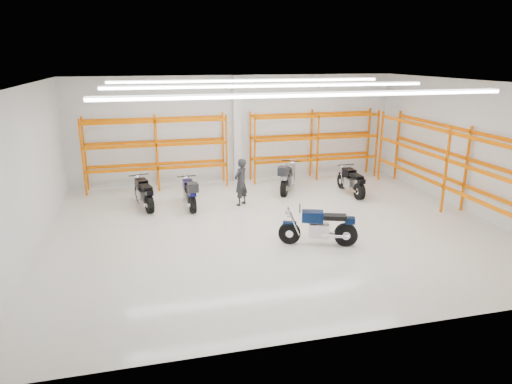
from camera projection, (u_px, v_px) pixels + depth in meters
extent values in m
plane|color=beige|center=(274.00, 227.00, 14.59)|extent=(14.00, 14.00, 0.00)
cube|color=silver|center=(236.00, 129.00, 19.53)|extent=(14.00, 0.02, 4.50)
cube|color=silver|center=(366.00, 227.00, 8.37)|extent=(14.00, 0.02, 4.50)
cube|color=silver|center=(27.00, 172.00, 12.34)|extent=(0.02, 12.00, 4.50)
cube|color=silver|center=(472.00, 148.00, 15.56)|extent=(0.02, 12.00, 4.50)
cube|color=white|center=(276.00, 83.00, 13.30)|extent=(14.00, 12.00, 0.02)
cube|color=white|center=(312.00, 95.00, 10.54)|extent=(10.00, 0.22, 0.10)
cube|color=white|center=(271.00, 85.00, 13.80)|extent=(10.00, 0.22, 0.10)
cube|color=white|center=(249.00, 81.00, 16.59)|extent=(10.00, 0.22, 0.10)
cylinder|color=black|center=(289.00, 233.00, 13.23)|extent=(0.65, 0.34, 0.65)
cylinder|color=black|center=(346.00, 235.00, 13.08)|extent=(0.70, 0.40, 0.67)
cylinder|color=silver|center=(289.00, 233.00, 13.23)|extent=(0.25, 0.21, 0.22)
cylinder|color=silver|center=(346.00, 235.00, 13.08)|extent=(0.30, 0.28, 0.24)
cube|color=#071433|center=(290.00, 223.00, 13.14)|extent=(0.42, 0.28, 0.06)
cube|color=#B7B7BC|center=(319.00, 230.00, 13.12)|extent=(0.66, 0.55, 0.41)
cube|color=#A5A5AA|center=(333.00, 234.00, 13.11)|extent=(0.76, 0.37, 0.09)
cube|color=#071433|center=(313.00, 216.00, 13.02)|extent=(0.69, 0.54, 0.30)
cube|color=black|center=(334.00, 217.00, 12.96)|extent=(0.78, 0.54, 0.13)
cube|color=#071433|center=(350.00, 220.00, 12.95)|extent=(0.34, 0.32, 0.17)
cylinder|color=black|center=(300.00, 208.00, 12.98)|extent=(0.29, 0.73, 0.04)
sphere|color=silver|center=(288.00, 213.00, 13.06)|extent=(0.20, 0.20, 0.20)
cylinder|color=silver|center=(335.00, 236.00, 12.94)|extent=(0.80, 0.36, 0.10)
cylinder|color=black|center=(138.00, 193.00, 17.17)|extent=(0.27, 0.64, 0.63)
cylinder|color=black|center=(149.00, 204.00, 15.82)|extent=(0.34, 0.68, 0.65)
cylinder|color=silver|center=(138.00, 193.00, 17.17)|extent=(0.19, 0.24, 0.21)
cylinder|color=silver|center=(149.00, 204.00, 15.82)|extent=(0.26, 0.27, 0.23)
cube|color=black|center=(138.00, 185.00, 17.08)|extent=(0.24, 0.41, 0.06)
cube|color=#B7B7BC|center=(144.00, 195.00, 16.43)|extent=(0.50, 0.62, 0.40)
cube|color=#A5A5AA|center=(147.00, 201.00, 16.13)|extent=(0.30, 0.75, 0.08)
cube|color=black|center=(142.00, 183.00, 16.48)|extent=(0.49, 0.66, 0.29)
cube|color=black|center=(146.00, 187.00, 15.98)|extent=(0.47, 0.75, 0.13)
cube|color=black|center=(149.00, 193.00, 15.63)|extent=(0.29, 0.32, 0.17)
cylinder|color=black|center=(139.00, 175.00, 16.72)|extent=(0.72, 0.21, 0.04)
sphere|color=silver|center=(137.00, 177.00, 17.03)|extent=(0.20, 0.20, 0.20)
cylinder|color=silver|center=(142.00, 202.00, 16.02)|extent=(0.28, 0.79, 0.09)
cylinder|color=black|center=(186.00, 193.00, 17.22)|extent=(0.15, 0.60, 0.59)
cylinder|color=black|center=(193.00, 204.00, 15.86)|extent=(0.21, 0.62, 0.61)
cylinder|color=silver|center=(186.00, 193.00, 17.22)|extent=(0.15, 0.21, 0.20)
cylinder|color=silver|center=(193.00, 204.00, 15.86)|extent=(0.21, 0.23, 0.22)
cube|color=#0B0C42|center=(186.00, 185.00, 17.14)|extent=(0.17, 0.36, 0.06)
cube|color=#B7B7BC|center=(189.00, 196.00, 16.48)|extent=(0.39, 0.54, 0.38)
cube|color=#A5A5AA|center=(191.00, 201.00, 16.16)|extent=(0.16, 0.70, 0.08)
cube|color=#0B0C42|center=(188.00, 184.00, 16.54)|extent=(0.37, 0.57, 0.28)
cube|color=black|center=(191.00, 188.00, 16.03)|extent=(0.34, 0.67, 0.12)
cube|color=#0B0C42|center=(193.00, 194.00, 15.67)|extent=(0.23, 0.27, 0.16)
cylinder|color=black|center=(186.00, 176.00, 16.78)|extent=(0.69, 0.08, 0.04)
sphere|color=silver|center=(185.00, 178.00, 17.10)|extent=(0.19, 0.19, 0.19)
cylinder|color=silver|center=(187.00, 202.00, 16.08)|extent=(0.13, 0.75, 0.09)
cube|color=black|center=(193.00, 187.00, 15.49)|extent=(0.36, 0.40, 0.30)
cylinder|color=black|center=(292.00, 178.00, 19.22)|extent=(0.43, 0.64, 0.66)
cylinder|color=black|center=(284.00, 188.00, 17.69)|extent=(0.50, 0.69, 0.68)
cylinder|color=silver|center=(292.00, 178.00, 19.22)|extent=(0.24, 0.27, 0.22)
cylinder|color=silver|center=(284.00, 188.00, 17.69)|extent=(0.31, 0.32, 0.24)
cube|color=#939399|center=(292.00, 170.00, 19.12)|extent=(0.33, 0.43, 0.07)
cube|color=#B7B7BC|center=(288.00, 180.00, 18.39)|extent=(0.62, 0.69, 0.42)
cube|color=#A5A5AA|center=(286.00, 185.00, 18.03)|extent=(0.49, 0.74, 0.09)
cube|color=#939399|center=(289.00, 169.00, 18.45)|extent=(0.62, 0.72, 0.31)
cube|color=black|center=(286.00, 172.00, 17.88)|extent=(0.64, 0.79, 0.13)
cube|color=#939399|center=(284.00, 177.00, 17.48)|extent=(0.35, 0.37, 0.18)
cylinder|color=black|center=(291.00, 161.00, 18.73)|extent=(0.69, 0.40, 0.04)
sphere|color=silver|center=(292.00, 163.00, 19.08)|extent=(0.21, 0.21, 0.21)
cylinder|color=silver|center=(282.00, 185.00, 18.04)|extent=(0.48, 0.77, 0.10)
cube|color=black|center=(283.00, 171.00, 17.28)|extent=(0.53, 0.54, 0.33)
cylinder|color=black|center=(342.00, 181.00, 18.76)|extent=(0.13, 0.63, 0.63)
cylinder|color=black|center=(359.00, 191.00, 17.30)|extent=(0.20, 0.65, 0.65)
cylinder|color=silver|center=(342.00, 181.00, 18.76)|extent=(0.15, 0.21, 0.21)
cylinder|color=silver|center=(359.00, 191.00, 17.30)|extent=(0.21, 0.23, 0.23)
cube|color=black|center=(342.00, 174.00, 18.67)|extent=(0.16, 0.38, 0.06)
cube|color=#B7B7BC|center=(351.00, 183.00, 17.97)|extent=(0.39, 0.55, 0.40)
cube|color=#A5A5AA|center=(355.00, 189.00, 17.63)|extent=(0.14, 0.74, 0.08)
cube|color=black|center=(349.00, 172.00, 18.03)|extent=(0.36, 0.59, 0.29)
cube|color=black|center=(356.00, 176.00, 17.48)|extent=(0.32, 0.70, 0.13)
cube|color=black|center=(361.00, 181.00, 17.10)|extent=(0.23, 0.28, 0.17)
cylinder|color=black|center=(346.00, 165.00, 18.29)|extent=(0.73, 0.05, 0.04)
sphere|color=silver|center=(342.00, 167.00, 18.63)|extent=(0.20, 0.20, 0.20)
cylinder|color=silver|center=(352.00, 189.00, 17.55)|extent=(0.11, 0.79, 0.09)
imported|color=black|center=(241.00, 182.00, 16.55)|extent=(0.74, 0.73, 1.73)
cube|color=white|center=(237.00, 130.00, 19.36)|extent=(0.32, 0.32, 4.50)
cube|color=#FF6900|center=(85.00, 154.00, 18.21)|extent=(0.07, 0.07, 3.00)
cube|color=#FF6900|center=(83.00, 158.00, 17.46)|extent=(0.07, 0.07, 3.00)
cube|color=#FF6900|center=(156.00, 151.00, 18.85)|extent=(0.07, 0.07, 3.00)
cube|color=#FF6900|center=(157.00, 155.00, 18.11)|extent=(0.07, 0.07, 3.00)
cube|color=#FF6900|center=(223.00, 148.00, 19.49)|extent=(0.07, 0.07, 3.00)
cube|color=#FF6900|center=(227.00, 151.00, 18.75)|extent=(0.07, 0.07, 3.00)
cube|color=#FF6900|center=(157.00, 164.00, 19.01)|extent=(5.60, 0.07, 0.12)
cube|color=#FF6900|center=(158.00, 168.00, 18.27)|extent=(5.60, 0.07, 0.12)
cube|color=#FF6900|center=(156.00, 142.00, 18.74)|extent=(5.60, 0.07, 0.12)
cube|color=#FF6900|center=(157.00, 145.00, 18.00)|extent=(5.60, 0.07, 0.12)
cube|color=#FF6900|center=(154.00, 119.00, 18.47)|extent=(5.60, 0.07, 0.12)
cube|color=#FF6900|center=(155.00, 121.00, 17.73)|extent=(5.60, 0.07, 0.12)
cube|color=#FF6900|center=(250.00, 146.00, 19.77)|extent=(0.07, 0.07, 3.00)
cube|color=#FF6900|center=(255.00, 150.00, 19.03)|extent=(0.07, 0.07, 3.00)
cube|color=#FF6900|center=(311.00, 143.00, 20.41)|extent=(0.07, 0.07, 3.00)
cube|color=#FF6900|center=(318.00, 147.00, 19.67)|extent=(0.07, 0.07, 3.00)
cube|color=#FF6900|center=(368.00, 141.00, 21.06)|extent=(0.07, 0.07, 3.00)
cube|color=#FF6900|center=(377.00, 144.00, 20.32)|extent=(0.07, 0.07, 3.00)
cube|color=#FF6900|center=(311.00, 156.00, 20.58)|extent=(5.60, 0.07, 0.12)
cube|color=#FF6900|center=(317.00, 159.00, 19.83)|extent=(5.60, 0.07, 0.12)
cube|color=#FF6900|center=(311.00, 135.00, 20.31)|extent=(5.60, 0.07, 0.12)
cube|color=#FF6900|center=(318.00, 138.00, 19.56)|extent=(5.60, 0.07, 0.12)
cube|color=#FF6900|center=(312.00, 114.00, 20.04)|extent=(5.60, 0.07, 0.12)
cube|color=#FF6900|center=(319.00, 116.00, 19.30)|extent=(5.60, 0.07, 0.12)
cube|color=#FF6900|center=(466.00, 169.00, 15.75)|extent=(0.07, 0.07, 3.00)
cube|color=#FF6900|center=(446.00, 171.00, 15.56)|extent=(0.07, 0.07, 3.00)
cube|color=#FF6900|center=(397.00, 146.00, 19.93)|extent=(0.07, 0.07, 3.00)
cube|color=#FF6900|center=(381.00, 146.00, 19.75)|extent=(0.07, 0.07, 3.00)
cube|color=#FF6900|center=(464.00, 185.00, 15.91)|extent=(0.07, 9.00, 0.12)
cube|color=#FF6900|center=(444.00, 186.00, 15.72)|extent=(0.07, 9.00, 0.12)
cube|color=#FF6900|center=(467.00, 159.00, 15.64)|extent=(0.07, 9.00, 0.12)
cube|color=#FF6900|center=(447.00, 160.00, 15.46)|extent=(0.07, 9.00, 0.12)
cube|color=#FF6900|center=(471.00, 132.00, 15.37)|extent=(0.07, 9.00, 0.12)
cube|color=#FF6900|center=(450.00, 132.00, 15.19)|extent=(0.07, 9.00, 0.12)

